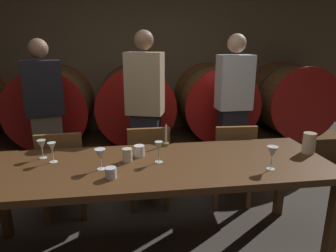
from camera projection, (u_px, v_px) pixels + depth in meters
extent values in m
cube|color=brown|center=(133.00, 65.00, 4.47)|extent=(6.53, 0.24, 2.65)
cube|color=brown|center=(137.00, 150.00, 4.26)|extent=(5.88, 0.90, 0.36)
cylinder|color=brown|center=(53.00, 105.00, 3.93)|extent=(0.98, 0.86, 0.98)
cylinder|color=#9E1411|center=(44.00, 113.00, 3.50)|extent=(1.00, 0.03, 1.00)
cylinder|color=#9E1411|center=(60.00, 99.00, 4.35)|extent=(1.00, 0.03, 1.00)
cylinder|color=#2D2D33|center=(53.00, 105.00, 3.93)|extent=(0.99, 0.04, 0.99)
cylinder|color=brown|center=(135.00, 103.00, 4.07)|extent=(0.98, 0.86, 0.98)
cylinder|color=#9E1411|center=(136.00, 110.00, 3.65)|extent=(1.00, 0.03, 1.00)
cylinder|color=#9E1411|center=(134.00, 97.00, 4.49)|extent=(1.00, 0.03, 1.00)
cylinder|color=#2D2D33|center=(135.00, 103.00, 4.07)|extent=(0.99, 0.04, 0.99)
cylinder|color=brown|center=(214.00, 101.00, 4.22)|extent=(0.98, 0.86, 0.98)
cylinder|color=#9E1411|center=(224.00, 108.00, 3.80)|extent=(1.00, 0.03, 1.00)
cylinder|color=#9E1411|center=(206.00, 95.00, 4.64)|extent=(1.00, 0.03, 1.00)
cylinder|color=#2D2D33|center=(214.00, 101.00, 4.22)|extent=(0.99, 0.04, 0.99)
cylinder|color=brown|center=(289.00, 99.00, 4.37)|extent=(0.98, 0.86, 0.98)
cylinder|color=#B21C16|center=(306.00, 105.00, 3.95)|extent=(1.00, 0.03, 1.00)
cylinder|color=#B21C16|center=(274.00, 94.00, 4.80)|extent=(1.00, 0.03, 1.00)
cylinder|color=#2D2D33|center=(289.00, 99.00, 4.37)|extent=(0.99, 0.04, 0.99)
cube|color=#4C2D16|center=(154.00, 166.00, 2.28)|extent=(2.68, 0.88, 0.05)
cube|color=#4C2D16|center=(332.00, 226.00, 2.20)|extent=(0.07, 0.07, 0.73)
cube|color=#4C2D16|center=(3.00, 199.00, 2.57)|extent=(0.07, 0.07, 0.73)
cube|color=#4C2D16|center=(280.00, 181.00, 2.92)|extent=(0.07, 0.07, 0.73)
cube|color=brown|center=(65.00, 172.00, 2.92)|extent=(0.42, 0.42, 0.04)
cube|color=brown|center=(60.00, 157.00, 2.69)|extent=(0.40, 0.06, 0.42)
cube|color=brown|center=(86.00, 184.00, 3.18)|extent=(0.05, 0.05, 0.42)
cube|color=brown|center=(52.00, 187.00, 3.11)|extent=(0.05, 0.05, 0.42)
cube|color=brown|center=(83.00, 200.00, 2.86)|extent=(0.05, 0.05, 0.42)
cube|color=brown|center=(46.00, 204.00, 2.79)|extent=(0.05, 0.05, 0.42)
cube|color=brown|center=(148.00, 164.00, 3.10)|extent=(0.40, 0.40, 0.04)
cube|color=brown|center=(149.00, 149.00, 2.86)|extent=(0.40, 0.04, 0.42)
cube|color=brown|center=(162.00, 177.00, 3.35)|extent=(0.04, 0.04, 0.42)
cube|color=brown|center=(131.00, 179.00, 3.30)|extent=(0.04, 0.04, 0.42)
cube|color=brown|center=(166.00, 191.00, 3.02)|extent=(0.04, 0.04, 0.42)
cube|color=brown|center=(132.00, 194.00, 2.97)|extent=(0.04, 0.04, 0.42)
cube|color=brown|center=(229.00, 162.00, 3.15)|extent=(0.42, 0.42, 0.04)
cube|color=brown|center=(236.00, 147.00, 2.92)|extent=(0.40, 0.06, 0.42)
cube|color=brown|center=(239.00, 175.00, 3.39)|extent=(0.05, 0.05, 0.42)
cube|color=brown|center=(209.00, 176.00, 3.36)|extent=(0.05, 0.05, 0.42)
cube|color=brown|center=(249.00, 189.00, 3.07)|extent=(0.05, 0.05, 0.42)
cube|color=brown|center=(216.00, 191.00, 3.04)|extent=(0.05, 0.05, 0.42)
cube|color=brown|center=(50.00, 155.00, 3.31)|extent=(0.34, 0.27, 0.92)
cube|color=black|center=(43.00, 88.00, 3.11)|extent=(0.43, 0.33, 0.56)
sphere|color=#8C664C|center=(38.00, 48.00, 3.00)|extent=(0.20, 0.20, 0.20)
cube|color=black|center=(146.00, 153.00, 3.38)|extent=(0.35, 0.29, 0.91)
cube|color=tan|center=(145.00, 84.00, 3.16)|extent=(0.44, 0.35, 0.65)
sphere|color=#8C664C|center=(144.00, 40.00, 3.04)|extent=(0.20, 0.20, 0.20)
cube|color=black|center=(231.00, 146.00, 3.58)|extent=(0.31, 0.21, 0.91)
cube|color=silver|center=(234.00, 82.00, 3.38)|extent=(0.39, 0.25, 0.60)
sphere|color=#D8A884|center=(237.00, 43.00, 3.26)|extent=(0.21, 0.21, 0.21)
cylinder|color=olive|center=(166.00, 144.00, 2.65)|extent=(0.05, 0.05, 0.02)
cylinder|color=#EDE5CC|center=(166.00, 134.00, 2.63)|extent=(0.02, 0.02, 0.16)
cone|color=yellow|center=(166.00, 124.00, 2.60)|extent=(0.01, 0.01, 0.02)
cylinder|color=beige|center=(309.00, 143.00, 2.46)|extent=(0.10, 0.10, 0.17)
cylinder|color=silver|center=(43.00, 158.00, 2.37)|extent=(0.06, 0.06, 0.00)
cylinder|color=silver|center=(43.00, 153.00, 2.36)|extent=(0.01, 0.01, 0.07)
cone|color=silver|center=(42.00, 145.00, 2.34)|extent=(0.07, 0.07, 0.07)
cylinder|color=white|center=(54.00, 162.00, 2.29)|extent=(0.06, 0.06, 0.00)
cylinder|color=white|center=(53.00, 156.00, 2.28)|extent=(0.01, 0.01, 0.09)
cone|color=white|center=(52.00, 147.00, 2.26)|extent=(0.06, 0.06, 0.07)
cylinder|color=white|center=(101.00, 169.00, 2.17)|extent=(0.06, 0.06, 0.00)
cylinder|color=white|center=(101.00, 164.00, 2.16)|extent=(0.01, 0.01, 0.07)
cone|color=white|center=(100.00, 154.00, 2.14)|extent=(0.08, 0.08, 0.08)
cylinder|color=silver|center=(159.00, 162.00, 2.29)|extent=(0.06, 0.06, 0.00)
cylinder|color=silver|center=(159.00, 157.00, 2.28)|extent=(0.01, 0.01, 0.08)
cone|color=silver|center=(159.00, 147.00, 2.26)|extent=(0.06, 0.06, 0.08)
cylinder|color=silver|center=(271.00, 169.00, 2.17)|extent=(0.06, 0.06, 0.00)
cylinder|color=silver|center=(271.00, 163.00, 2.15)|extent=(0.01, 0.01, 0.08)
cone|color=silver|center=(272.00, 152.00, 2.13)|extent=(0.08, 0.08, 0.09)
cylinder|color=silver|center=(111.00, 173.00, 2.02)|extent=(0.08, 0.08, 0.08)
cylinder|color=beige|center=(127.00, 155.00, 2.29)|extent=(0.08, 0.08, 0.10)
cylinder|color=white|center=(139.00, 151.00, 2.40)|extent=(0.08, 0.08, 0.09)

